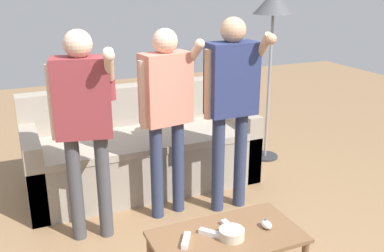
# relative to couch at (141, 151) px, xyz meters

# --- Properties ---
(couch) EXTENTS (2.07, 0.85, 0.89)m
(couch) POSITION_rel_couch_xyz_m (0.00, 0.00, 0.00)
(couch) COLOR #9E9384
(couch) RESTS_ON ground
(coffee_table) EXTENTS (0.91, 0.50, 0.39)m
(coffee_table) POSITION_rel_couch_xyz_m (0.03, -1.67, 0.02)
(coffee_table) COLOR brown
(coffee_table) RESTS_ON ground
(snack_bowl) EXTENTS (0.15, 0.15, 0.06)m
(snack_bowl) POSITION_rel_couch_xyz_m (0.04, -1.71, 0.10)
(snack_bowl) COLOR beige
(snack_bowl) RESTS_ON coffee_table
(game_remote_nunchuk) EXTENTS (0.06, 0.09, 0.05)m
(game_remote_nunchuk) POSITION_rel_couch_xyz_m (0.29, -1.69, 0.10)
(game_remote_nunchuk) COLOR white
(game_remote_nunchuk) RESTS_ON coffee_table
(floor_lamp) EXTENTS (0.40, 0.40, 1.74)m
(floor_lamp) POSITION_rel_couch_xyz_m (1.42, 0.06, 1.22)
(floor_lamp) COLOR #2D2D33
(floor_lamp) RESTS_ON ground
(player_left) EXTENTS (0.45, 0.42, 1.55)m
(player_left) POSITION_rel_couch_xyz_m (-0.61, -0.74, 0.66)
(player_left) COLOR #47474C
(player_left) RESTS_ON ground
(player_center) EXTENTS (0.47, 0.31, 1.51)m
(player_center) POSITION_rel_couch_xyz_m (0.03, -0.64, 0.64)
(player_center) COLOR #2D3856
(player_center) RESTS_ON ground
(player_right) EXTENTS (0.47, 0.36, 1.59)m
(player_right) POSITION_rel_couch_xyz_m (0.54, -0.75, 0.68)
(player_right) COLOR #2D3856
(player_right) RESTS_ON ground
(game_remote_wand_near) EXTENTS (0.05, 0.16, 0.03)m
(game_remote_wand_near) POSITION_rel_couch_xyz_m (0.07, -1.62, 0.09)
(game_remote_wand_near) COLOR white
(game_remote_wand_near) RESTS_ON coffee_table
(game_remote_wand_far) EXTENTS (0.11, 0.15, 0.03)m
(game_remote_wand_far) POSITION_rel_couch_xyz_m (-0.23, -1.64, 0.09)
(game_remote_wand_far) COLOR white
(game_remote_wand_far) RESTS_ON coffee_table
(game_remote_wand_spare) EXTENTS (0.12, 0.13, 0.03)m
(game_remote_wand_spare) POSITION_rel_couch_xyz_m (-0.06, -1.63, 0.09)
(game_remote_wand_spare) COLOR white
(game_remote_wand_spare) RESTS_ON coffee_table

